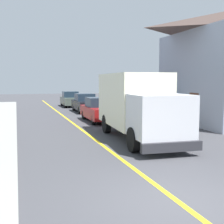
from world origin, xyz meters
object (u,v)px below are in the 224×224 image
parked_car_near (99,110)px  parked_car_far (70,99)px  box_truck (137,103)px  stop_sign (153,97)px  parked_van_across (151,111)px  parked_car_mid (85,103)px

parked_car_near → parked_car_far: size_ratio=0.99×
box_truck → stop_sign: box_truck is taller
stop_sign → box_truck: bearing=-126.3°
parked_car_near → stop_sign: stop_sign is taller
box_truck → parked_van_across: bearing=58.1°
parked_car_mid → parked_car_far: size_ratio=0.99×
parked_car_near → parked_van_across: bearing=-25.2°
parked_car_mid → parked_van_across: size_ratio=1.00×
parked_car_far → stop_sign: stop_sign is taller
box_truck → parked_car_far: bearing=89.8°
parked_car_mid → stop_sign: size_ratio=1.67×
box_truck → stop_sign: 4.21m
parked_car_near → stop_sign: (2.59, -3.24, 1.06)m
parked_car_far → stop_sign: bearing=-81.3°
parked_van_across → stop_sign: size_ratio=1.66×
box_truck → parked_car_mid: bearing=88.4°
parked_car_near → parked_car_mid: bearing=86.0°
parked_car_far → stop_sign: size_ratio=1.68×
parked_car_far → parked_van_across: size_ratio=1.01×
box_truck → parked_car_far: (0.08, 19.23, -0.97)m
parked_van_across → parked_car_near: bearing=154.8°
parked_van_across → stop_sign: (-0.68, -1.70, 1.06)m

